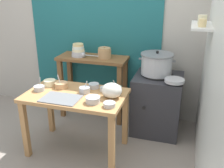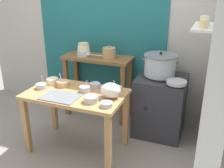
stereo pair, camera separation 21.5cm
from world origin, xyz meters
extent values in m
plane|color=gray|center=(0.00, 0.00, 0.00)|extent=(9.00, 9.00, 0.00)
cube|color=#B2ADA3|center=(0.10, 1.10, 1.30)|extent=(4.40, 0.10, 2.60)
cube|color=#1E6066|center=(-0.15, 1.04, 1.35)|extent=(1.90, 0.02, 2.10)
cube|color=silver|center=(1.40, 0.20, 1.30)|extent=(0.10, 3.20, 2.60)
cube|color=silver|center=(1.25, 0.40, 1.45)|extent=(0.20, 0.56, 0.02)
cylinder|color=#E5C684|center=(1.25, 0.25, 1.50)|extent=(0.08, 0.08, 0.07)
cylinder|color=beige|center=(1.25, 0.41, 1.51)|extent=(0.09, 0.09, 0.09)
cube|color=#B27F4C|center=(0.01, -0.02, 0.70)|extent=(1.10, 0.66, 0.04)
cube|color=#B27F4C|center=(-0.49, -0.30, 0.34)|extent=(0.06, 0.06, 0.68)
cube|color=#B27F4C|center=(0.51, -0.30, 0.34)|extent=(0.06, 0.06, 0.68)
cube|color=#B27F4C|center=(-0.49, 0.26, 0.34)|extent=(0.06, 0.06, 0.68)
cube|color=#B27F4C|center=(0.51, 0.26, 0.34)|extent=(0.06, 0.06, 0.68)
cube|color=brown|center=(-0.10, 0.83, 0.88)|extent=(0.96, 0.40, 0.04)
cube|color=brown|center=(-0.53, 0.68, 0.43)|extent=(0.06, 0.06, 0.86)
cube|color=brown|center=(0.33, 0.68, 0.43)|extent=(0.06, 0.06, 0.86)
cube|color=brown|center=(-0.53, 0.98, 0.43)|extent=(0.06, 0.06, 0.86)
cube|color=brown|center=(0.33, 0.98, 0.43)|extent=(0.06, 0.06, 0.86)
cube|color=#2D2D33|center=(0.83, 0.70, 0.38)|extent=(0.60, 0.60, 0.76)
cylinder|color=black|center=(0.83, 0.70, 0.77)|extent=(0.36, 0.36, 0.02)
cylinder|color=black|center=(0.71, 0.40, 0.45)|extent=(0.04, 0.02, 0.04)
cylinder|color=#B7BABF|center=(0.79, 0.72, 0.90)|extent=(0.38, 0.38, 0.24)
cylinder|color=slate|center=(0.79, 0.72, 1.03)|extent=(0.40, 0.40, 0.02)
sphere|color=black|center=(0.79, 0.72, 1.06)|extent=(0.04, 0.04, 0.04)
cube|color=slate|center=(0.58, 0.72, 0.96)|extent=(0.04, 0.02, 0.02)
cube|color=slate|center=(1.00, 0.72, 0.96)|extent=(0.04, 0.02, 0.02)
cylinder|color=tan|center=(0.07, 0.83, 0.96)|extent=(0.18, 0.18, 0.12)
cylinder|color=tan|center=(0.07, 0.83, 1.03)|extent=(0.16, 0.16, 0.02)
sphere|color=tan|center=(0.07, 0.83, 1.05)|extent=(0.02, 0.02, 0.02)
cylinder|color=#B7BABF|center=(-0.30, 0.80, 0.92)|extent=(0.19, 0.19, 0.04)
cylinder|color=#B7BABF|center=(-0.30, 0.80, 0.96)|extent=(0.18, 0.18, 0.04)
cylinder|color=beige|center=(-0.30, 0.80, 0.99)|extent=(0.17, 0.17, 0.04)
cylinder|color=silver|center=(-0.30, 0.80, 1.03)|extent=(0.16, 0.16, 0.04)
cylinder|color=#E5C684|center=(-0.30, 0.80, 1.06)|extent=(0.15, 0.15, 0.03)
sphere|color=#B7BABF|center=(-0.22, 0.77, 0.94)|extent=(0.07, 0.07, 0.07)
cylinder|color=#B7BABF|center=(-0.09, 0.77, 0.94)|extent=(0.19, 0.01, 0.01)
cube|color=slate|center=(-0.08, -0.19, 0.72)|extent=(0.40, 0.28, 0.01)
ellipsoid|color=silver|center=(0.42, 0.00, 0.80)|extent=(0.22, 0.19, 0.16)
cylinder|color=#B7BABF|center=(1.03, 0.50, 0.80)|extent=(0.23, 0.23, 0.04)
cylinder|color=#B7BABF|center=(0.10, 0.04, 0.75)|extent=(0.12, 0.12, 0.06)
cylinder|color=brown|center=(0.10, 0.04, 0.78)|extent=(0.10, 0.10, 0.01)
cylinder|color=#B7BABF|center=(0.10, 0.05, 0.79)|extent=(0.06, 0.03, 0.14)
cylinder|color=#B7BABF|center=(0.28, -0.17, 0.75)|extent=(0.15, 0.15, 0.06)
cylinder|color=maroon|center=(0.28, -0.17, 0.78)|extent=(0.13, 0.13, 0.01)
cylinder|color=#B7BABF|center=(0.30, 0.15, 0.74)|extent=(0.11, 0.11, 0.05)
cylinder|color=maroon|center=(0.30, 0.15, 0.76)|extent=(0.09, 0.09, 0.01)
cylinder|color=beige|center=(-0.37, 0.12, 0.75)|extent=(0.14, 0.14, 0.07)
cylinder|color=brown|center=(-0.37, 0.12, 0.78)|extent=(0.12, 0.12, 0.01)
cylinder|color=tan|center=(-0.22, 0.10, 0.75)|extent=(0.15, 0.15, 0.06)
cylinder|color=beige|center=(-0.22, 0.10, 0.78)|extent=(0.13, 0.13, 0.01)
cylinder|color=#B7BABF|center=(-0.22, 0.08, 0.80)|extent=(0.06, 0.03, 0.16)
cylinder|color=#B7BABF|center=(0.15, 0.20, 0.75)|extent=(0.12, 0.12, 0.05)
cylinder|color=#337238|center=(0.15, 0.20, 0.77)|extent=(0.10, 0.10, 0.01)
cylinder|color=#B7BABF|center=(0.46, -0.21, 0.74)|extent=(0.12, 0.12, 0.05)
cylinder|color=#BFB28C|center=(0.46, -0.21, 0.76)|extent=(0.10, 0.10, 0.01)
cylinder|color=#B7D1AD|center=(0.41, 0.21, 0.74)|extent=(0.12, 0.12, 0.04)
cylinder|color=brown|center=(0.41, 0.21, 0.76)|extent=(0.10, 0.10, 0.01)
cylinder|color=#B7BABF|center=(0.42, 0.19, 0.78)|extent=(0.08, 0.03, 0.13)
cylinder|color=#B7BABF|center=(-0.41, -0.05, 0.75)|extent=(0.12, 0.12, 0.05)
cylinder|color=#BFB28C|center=(-0.41, -0.05, 0.77)|extent=(0.10, 0.10, 0.01)
cylinder|color=#B7BABF|center=(-0.40, -0.04, 0.80)|extent=(0.05, 0.05, 0.16)
camera|label=1|loc=(1.15, -2.42, 1.87)|focal=41.95mm
camera|label=2|loc=(1.36, -2.35, 1.87)|focal=41.95mm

